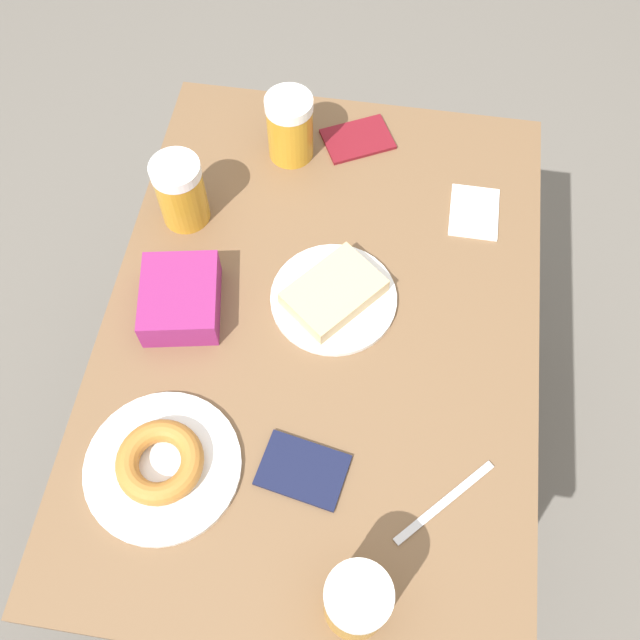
{
  "coord_description": "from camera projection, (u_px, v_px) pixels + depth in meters",
  "views": [
    {
      "loc": [
        -0.08,
        0.54,
        1.76
      ],
      "look_at": [
        0.0,
        0.0,
        0.74
      ],
      "focal_mm": 40.0,
      "sensor_mm": 36.0,
      "label": 1
    }
  ],
  "objects": [
    {
      "name": "ground_plane",
      "position": [
        320.0,
        458.0,
        1.81
      ],
      "size": [
        8.0,
        8.0,
        0.0
      ],
      "primitive_type": "plane",
      "color": "#666059"
    },
    {
      "name": "table",
      "position": [
        320.0,
        343.0,
        1.23
      ],
      "size": [
        0.71,
        1.02,
        0.72
      ],
      "color": "brown",
      "rests_on": "ground_plane"
    },
    {
      "name": "plate_with_cake",
      "position": [
        334.0,
        295.0,
        1.18
      ],
      "size": [
        0.21,
        0.21,
        0.04
      ],
      "color": "white",
      "rests_on": "table"
    },
    {
      "name": "plate_with_donut",
      "position": [
        161.0,
        464.0,
        1.04
      ],
      "size": [
        0.23,
        0.23,
        0.04
      ],
      "color": "white",
      "rests_on": "table"
    },
    {
      "name": "beer_mug_left",
      "position": [
        181.0,
        192.0,
        1.22
      ],
      "size": [
        0.09,
        0.09,
        0.13
      ],
      "color": "#C68C23",
      "rests_on": "table"
    },
    {
      "name": "beer_mug_center",
      "position": [
        290.0,
        127.0,
        1.29
      ],
      "size": [
        0.09,
        0.09,
        0.13
      ],
      "color": "#C68C23",
      "rests_on": "table"
    },
    {
      "name": "beer_mug_right",
      "position": [
        357.0,
        602.0,
        0.91
      ],
      "size": [
        0.09,
        0.09,
        0.13
      ],
      "color": "#C68C23",
      "rests_on": "table"
    },
    {
      "name": "napkin_folded",
      "position": [
        474.0,
        212.0,
        1.28
      ],
      "size": [
        0.09,
        0.11,
        0.0
      ],
      "rotation": [
        0.0,
        0.0,
        1.57
      ],
      "color": "white",
      "rests_on": "table"
    },
    {
      "name": "fork",
      "position": [
        445.0,
        502.0,
        1.03
      ],
      "size": [
        0.14,
        0.14,
        0.0
      ],
      "rotation": [
        0.0,
        0.0,
        5.52
      ],
      "color": "silver",
      "rests_on": "table"
    },
    {
      "name": "passport_near_edge",
      "position": [
        303.0,
        470.0,
        1.05
      ],
      "size": [
        0.14,
        0.11,
        0.01
      ],
      "rotation": [
        0.0,
        0.0,
        4.53
      ],
      "color": "#141938",
      "rests_on": "table"
    },
    {
      "name": "passport_far_edge",
      "position": [
        358.0,
        139.0,
        1.36
      ],
      "size": [
        0.15,
        0.14,
        0.01
      ],
      "rotation": [
        0.0,
        0.0,
        5.19
      ],
      "color": "maroon",
      "rests_on": "table"
    },
    {
      "name": "blue_pouch",
      "position": [
        181.0,
        298.0,
        1.16
      ],
      "size": [
        0.15,
        0.17,
        0.06
      ],
      "rotation": [
        0.0,
        0.0,
        4.9
      ],
      "color": "#8C2366",
      "rests_on": "table"
    }
  ]
}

